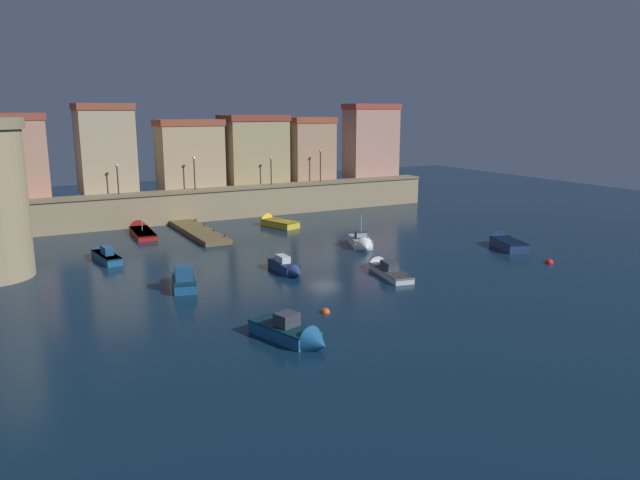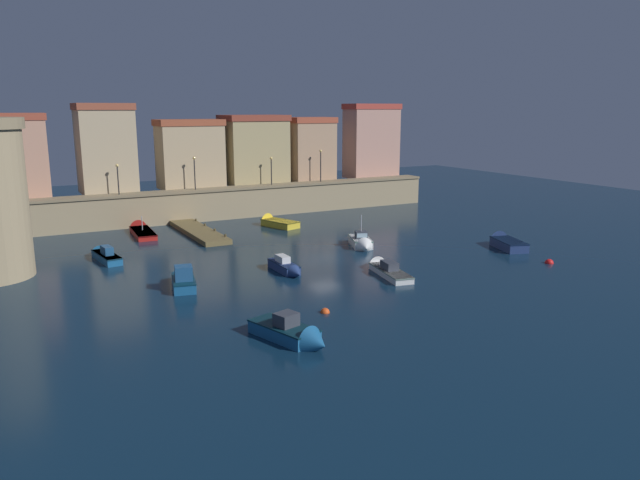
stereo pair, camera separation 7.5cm
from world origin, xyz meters
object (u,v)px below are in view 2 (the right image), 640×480
(moored_boat_2, at_px, (183,279))
(quay_lamp_2, at_px, (271,166))
(moored_boat_4, at_px, (141,230))
(mooring_buoy_1, at_px, (325,313))
(moored_boat_1, at_px, (384,268))
(moored_boat_7, at_px, (274,222))
(mooring_buoy_0, at_px, (549,263))
(quay_lamp_3, at_px, (321,161))
(moored_boat_6, at_px, (505,242))
(moored_boat_3, at_px, (104,255))
(moored_boat_5, at_px, (294,334))
(moored_boat_8, at_px, (362,243))
(moored_boat_0, at_px, (287,267))
(quay_lamp_0, at_px, (118,174))
(quay_lamp_1, at_px, (194,168))

(moored_boat_2, bearing_deg, quay_lamp_2, -23.55)
(moored_boat_4, distance_m, mooring_buoy_1, 30.31)
(moored_boat_1, bearing_deg, moored_boat_7, 9.99)
(mooring_buoy_1, bearing_deg, mooring_buoy_0, 5.21)
(quay_lamp_3, xyz_separation_m, moored_boat_6, (4.69, -26.02, -5.58))
(moored_boat_3, bearing_deg, moored_boat_7, -77.08)
(quay_lamp_2, bearing_deg, quay_lamp_3, 0.00)
(moored_boat_1, height_order, moored_boat_7, moored_boat_7)
(quay_lamp_3, relative_size, moored_boat_4, 0.53)
(moored_boat_1, height_order, moored_boat_3, moored_boat_3)
(moored_boat_5, bearing_deg, moored_boat_8, 121.94)
(moored_boat_2, bearing_deg, moored_boat_7, -27.92)
(moored_boat_0, xyz_separation_m, moored_boat_6, (20.99, -1.43, 0.01))
(moored_boat_3, bearing_deg, moored_boat_8, -114.38)
(quay_lamp_3, relative_size, moored_boat_0, 0.84)
(quay_lamp_2, distance_m, quay_lamp_3, 6.56)
(quay_lamp_0, distance_m, quay_lamp_1, 8.14)
(quay_lamp_2, distance_m, moored_boat_2, 30.54)
(moored_boat_3, height_order, mooring_buoy_1, moored_boat_3)
(moored_boat_3, xyz_separation_m, moored_boat_5, (5.82, -23.85, 0.06))
(moored_boat_1, xyz_separation_m, moored_boat_3, (-18.06, 14.45, 0.08))
(moored_boat_0, distance_m, moored_boat_2, 7.93)
(quay_lamp_3, height_order, moored_boat_0, quay_lamp_3)
(quay_lamp_0, xyz_separation_m, moored_boat_8, (17.11, -20.13, -5.15))
(moored_boat_4, relative_size, mooring_buoy_0, 10.54)
(moored_boat_4, distance_m, moored_boat_8, 22.64)
(moored_boat_4, distance_m, moored_boat_5, 33.36)
(quay_lamp_3, bearing_deg, moored_boat_5, -120.39)
(moored_boat_5, bearing_deg, mooring_buoy_1, 115.28)
(moored_boat_2, distance_m, moored_boat_5, 13.27)
(moored_boat_3, relative_size, moored_boat_4, 0.79)
(quay_lamp_0, distance_m, moored_boat_5, 37.85)
(moored_boat_6, distance_m, moored_boat_8, 12.86)
(moored_boat_2, xyz_separation_m, moored_boat_7, (14.85, 17.50, -0.17))
(quay_lamp_3, distance_m, moored_boat_8, 21.94)
(moored_boat_2, bearing_deg, moored_boat_5, -157.77)
(moored_boat_1, bearing_deg, mooring_buoy_0, -96.05)
(quay_lamp_0, relative_size, mooring_buoy_1, 5.46)
(moored_boat_1, xyz_separation_m, moored_boat_6, (14.42, 2.02, 0.11))
(quay_lamp_1, xyz_separation_m, moored_boat_1, (5.99, -28.04, -5.55))
(quay_lamp_2, xyz_separation_m, moored_boat_1, (-3.17, -28.04, -5.34))
(quay_lamp_3, relative_size, moored_boat_8, 0.80)
(moored_boat_0, bearing_deg, moored_boat_8, 115.35)
(quay_lamp_0, xyz_separation_m, moored_boat_1, (14.12, -28.04, -5.29))
(quay_lamp_1, xyz_separation_m, moored_boat_7, (6.33, -6.87, -5.49))
(mooring_buoy_0, bearing_deg, moored_boat_5, -168.13)
(moored_boat_1, height_order, moored_boat_5, moored_boat_5)
(moored_boat_2, bearing_deg, moored_boat_1, -91.80)
(quay_lamp_3, relative_size, moored_boat_7, 0.70)
(quay_lamp_1, relative_size, moored_boat_1, 0.55)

